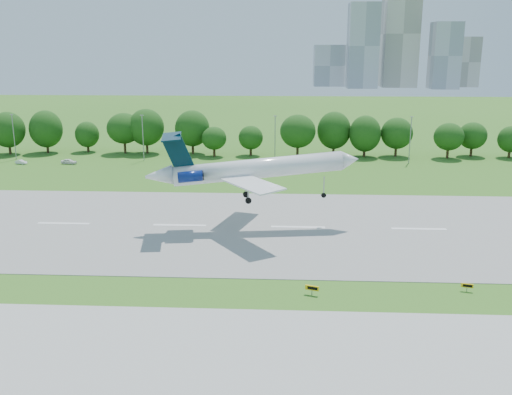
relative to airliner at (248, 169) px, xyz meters
name	(u,v)px	position (x,y,z in m)	size (l,w,h in m)	color
ground	(144,285)	(-11.59, -24.71, -10.02)	(600.00, 600.00, 0.00)	#30691B
runway	(180,225)	(-11.59, 0.29, -9.98)	(400.00, 45.00, 0.08)	gray
taxiway	(99,359)	(-11.59, -42.71, -9.98)	(400.00, 23.00, 0.08)	#ADADA8
tree_line	(222,133)	(-11.59, 67.29, -3.83)	(288.40, 8.40, 10.40)	#382314
light_poles	(209,138)	(-14.09, 57.29, -3.68)	(175.90, 0.25, 12.19)	gray
skyline	(394,47)	(88.57, 365.90, 20.44)	(127.00, 52.00, 80.00)	#B2B2B7
airliner	(248,169)	(0.00, 0.00, 0.00)	(35.33, 25.39, 11.38)	white
taxi_sign_centre	(312,288)	(9.56, -26.68, -9.13)	(1.68, 0.74, 1.20)	gray
taxi_sign_right	(467,286)	(28.68, -24.67, -9.26)	(1.45, 0.52, 1.02)	gray
service_vehicle_a	(21,162)	(-62.35, 50.98, -9.49)	(1.12, 3.21, 1.06)	silver
service_vehicle_b	(69,161)	(-49.92, 51.64, -9.34)	(1.61, 4.01, 1.37)	white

